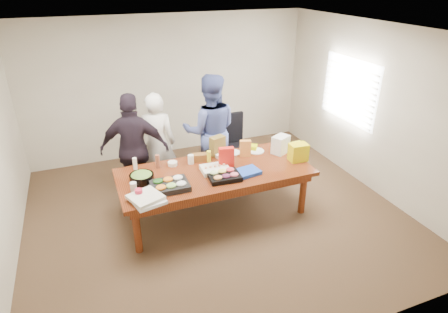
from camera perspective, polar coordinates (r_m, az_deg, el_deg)
name	(u,v)px	position (r m, az deg, el deg)	size (l,w,h in m)	color
floor	(215,214)	(5.88, -1.30, -8.67)	(5.50, 5.00, 0.02)	#47301E
ceiling	(213,30)	(4.87, -1.64, 18.61)	(5.50, 5.00, 0.02)	white
wall_back	(170,87)	(7.50, -8.16, 10.44)	(5.50, 0.04, 2.70)	beige
wall_front	(318,239)	(3.30, 14.05, -12.11)	(5.50, 0.04, 2.70)	beige
wall_right	(373,109)	(6.63, 21.64, 6.74)	(0.04, 5.00, 2.70)	beige
window_panel	(349,90)	(6.99, 18.43, 9.49)	(0.03, 1.40, 1.10)	white
window_blinds	(347,91)	(6.97, 18.17, 9.48)	(0.04, 1.36, 1.00)	beige
conference_table	(215,192)	(5.67, -1.34, -5.47)	(2.80, 1.20, 0.75)	#4C1C0F
office_chair	(236,146)	(6.83, 1.79, 1.62)	(0.53, 0.53, 1.03)	black
person_center	(157,143)	(6.22, -10.17, 2.02)	(0.62, 0.41, 1.70)	white
person_right	(210,131)	(6.30, -2.09, 3.89)	(0.94, 0.73, 1.93)	#485699
person_left	(135,149)	(5.96, -13.41, 1.05)	(1.05, 0.44, 1.78)	black
veggie_tray	(170,186)	(5.08, -8.22, -4.40)	(0.50, 0.39, 0.08)	black
fruit_tray	(224,176)	(5.26, 0.02, -3.03)	(0.44, 0.34, 0.07)	black
sheet_cake	(215,169)	(5.45, -1.38, -1.91)	(0.39, 0.30, 0.07)	white
salad_bowl	(142,178)	(5.30, -12.37, -3.20)	(0.34, 0.34, 0.11)	black
chip_bag_blue	(247,172)	(5.40, 3.52, -2.36)	(0.35, 0.26, 0.05)	#1B43B4
chip_bag_red	(226,158)	(5.49, 0.36, -0.20)	(0.22, 0.09, 0.32)	red
chip_bag_yellow	(295,150)	(5.89, 10.79, 0.96)	(0.18, 0.07, 0.27)	yellow
chip_bag_orange	(245,148)	(5.87, 3.26, 1.24)	(0.17, 0.08, 0.26)	orange
mayo_jar	(191,159)	(5.67, -5.05, -0.43)	(0.09, 0.09, 0.14)	white
mustard_bottle	(209,156)	(5.71, -2.32, 0.03)	(0.06, 0.06, 0.18)	yellow
dressing_bottle	(158,161)	(5.60, -10.04, -0.75)	(0.07, 0.07, 0.21)	brown
ranch_bottle	(135,164)	(5.63, -13.36, -1.07)	(0.06, 0.06, 0.18)	white
banana_bunch	(250,147)	(6.13, 3.90, 1.42)	(0.24, 0.14, 0.08)	#D5E200
bread_loaf	(202,157)	(5.76, -3.41, -0.10)	(0.28, 0.12, 0.11)	brown
kraft_bag	(217,146)	(5.90, -1.00, 1.66)	(0.23, 0.13, 0.31)	brown
red_cup	(139,194)	(4.92, -12.79, -5.56)	(0.10, 0.10, 0.13)	#BE213C
clear_cup_a	(133,187)	(5.11, -13.57, -4.47)	(0.09, 0.09, 0.12)	white
clear_cup_b	(140,182)	(5.20, -12.60, -3.85)	(0.08, 0.08, 0.11)	silver
pizza_box_lower	(148,200)	(4.85, -11.45, -6.54)	(0.37, 0.37, 0.04)	white
pizza_box_upper	(146,197)	(4.84, -11.82, -6.06)	(0.37, 0.37, 0.04)	beige
plate_a	(256,151)	(6.08, 4.85, 0.84)	(0.27, 0.27, 0.02)	white
plate_b	(233,152)	(6.01, 1.40, 0.61)	(0.24, 0.24, 0.01)	white
dip_bowl_a	(220,156)	(5.86, -0.62, 0.13)	(0.15, 0.15, 0.06)	beige
dip_bowl_b	(173,164)	(5.67, -7.81, -1.07)	(0.14, 0.14, 0.06)	white
grocery_bag_white	(281,144)	(6.03, 8.58, 1.82)	(0.27, 0.19, 0.29)	white
grocery_bag_yellow	(298,152)	(5.83, 11.20, 0.64)	(0.27, 0.19, 0.27)	yellow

